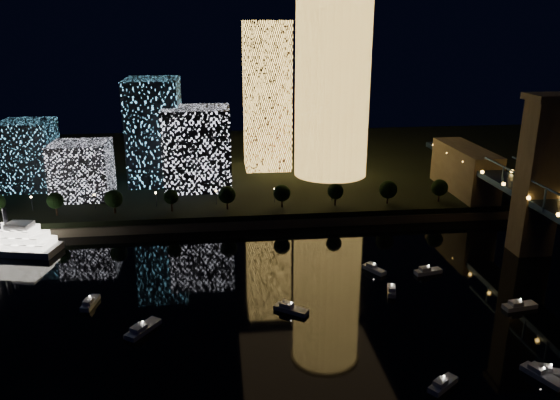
{
  "coord_description": "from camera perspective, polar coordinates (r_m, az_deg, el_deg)",
  "views": [
    {
      "loc": [
        -32.16,
        -101.11,
        69.82
      ],
      "look_at": [
        -14.45,
        55.0,
        18.63
      ],
      "focal_mm": 35.0,
      "sensor_mm": 36.0,
      "label": 1
    }
  ],
  "objects": [
    {
      "name": "street_lamps",
      "position": [
        204.37,
        -6.69,
        0.61
      ],
      "size": [
        132.7,
        0.7,
        5.65
      ],
      "color": "black",
      "rests_on": "far_bank"
    },
    {
      "name": "tower_cylindrical",
      "position": [
        239.23,
        5.53,
        12.78
      ],
      "size": [
        34.0,
        34.0,
        86.15
      ],
      "color": "#FFBE51",
      "rests_on": "far_bank"
    },
    {
      "name": "midrise_blocks",
      "position": [
        231.87,
        -14.77,
        5.59
      ],
      "size": [
        91.33,
        44.67,
        43.11
      ],
      "color": "white",
      "rests_on": "far_bank"
    },
    {
      "name": "far_bank",
      "position": [
        271.56,
        0.53,
        3.69
      ],
      "size": [
        420.0,
        160.0,
        5.0
      ],
      "primitive_type": "cube",
      "color": "black",
      "rests_on": "ground"
    },
    {
      "name": "motorboats",
      "position": [
        134.87,
        6.69,
        -12.87
      ],
      "size": [
        116.38,
        70.38,
        2.78
      ],
      "color": "silver",
      "rests_on": "ground"
    },
    {
      "name": "ground",
      "position": [
        127.01,
        9.68,
        -15.59
      ],
      "size": [
        520.0,
        520.0,
        0.0
      ],
      "primitive_type": "plane",
      "color": "black",
      "rests_on": "ground"
    },
    {
      "name": "seawall",
      "position": [
        198.06,
        3.28,
        -2.16
      ],
      "size": [
        420.0,
        6.0,
        3.0
      ],
      "primitive_type": "cube",
      "color": "#6B5E4C",
      "rests_on": "ground"
    },
    {
      "name": "tower_rectangular",
      "position": [
        251.55,
        -1.39,
        10.75
      ],
      "size": [
        20.69,
        20.69,
        65.82
      ],
      "primitive_type": "cube",
      "color": "#FFBE51",
      "rests_on": "far_bank"
    },
    {
      "name": "esplanade_trees",
      "position": [
        198.25,
        -4.88,
        0.56
      ],
      "size": [
        166.5,
        6.89,
        8.95
      ],
      "color": "black",
      "rests_on": "far_bank"
    }
  ]
}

